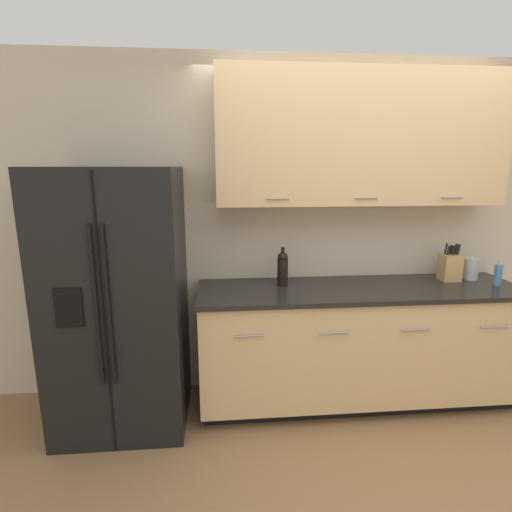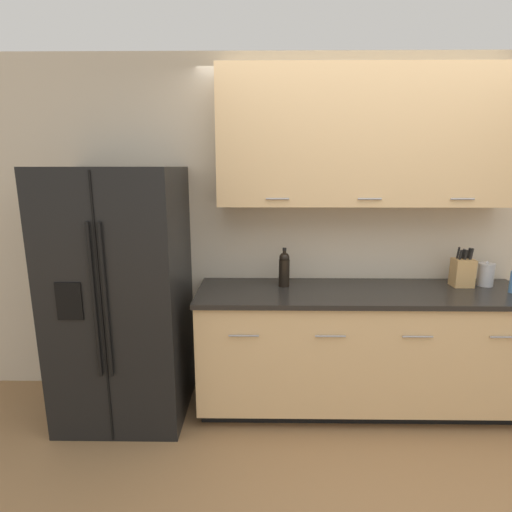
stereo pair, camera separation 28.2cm
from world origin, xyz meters
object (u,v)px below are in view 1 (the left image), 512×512
at_px(refrigerator, 120,300).
at_px(wine_bottle, 283,268).
at_px(knife_block, 450,267).
at_px(steel_canister, 471,269).
at_px(soap_dispenser, 498,275).

relative_size(refrigerator, wine_bottle, 6.19).
relative_size(refrigerator, knife_block, 6.09).
distance_m(refrigerator, steel_canister, 2.67).
bearing_deg(refrigerator, soap_dispenser, 0.48).
distance_m(refrigerator, knife_block, 2.49).
height_order(knife_block, steel_canister, knife_block).
height_order(knife_block, soap_dispenser, knife_block).
bearing_deg(wine_bottle, steel_canister, 1.29).
bearing_deg(knife_block, wine_bottle, -179.28).
distance_m(refrigerator, wine_bottle, 1.18).
xyz_separation_m(refrigerator, knife_block, (2.48, 0.18, 0.14)).
bearing_deg(knife_block, refrigerator, -175.92).
height_order(wine_bottle, soap_dispenser, wine_bottle).
relative_size(refrigerator, soap_dispenser, 9.20).
bearing_deg(soap_dispenser, wine_bottle, 175.12).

